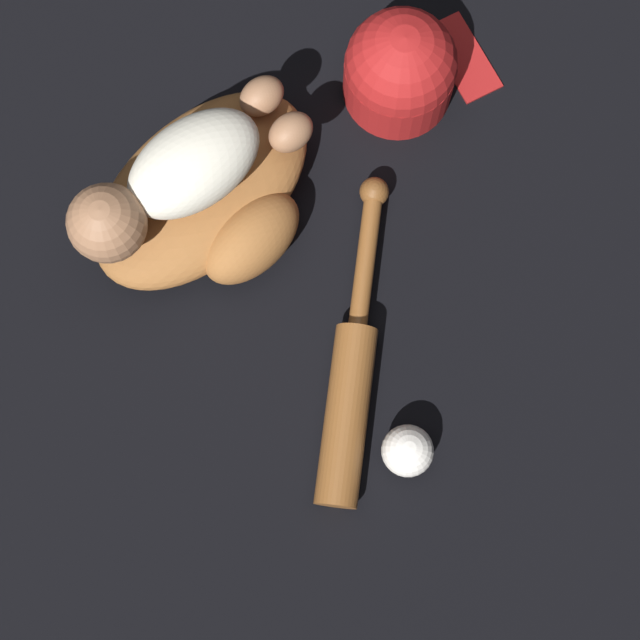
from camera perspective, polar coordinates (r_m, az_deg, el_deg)
ground_plane at (r=1.57m, az=-4.52°, el=7.88°), size 6.00×6.00×0.00m
baseball_glove at (r=1.51m, az=-5.88°, el=6.52°), size 0.41×0.33×0.10m
baby_figure at (r=1.42m, az=-7.74°, el=7.57°), size 0.34×0.26×0.10m
baseball_bat at (r=1.45m, az=1.67°, el=-3.10°), size 0.46×0.16×0.06m
baseball at (r=1.44m, az=4.69°, el=-6.97°), size 0.07×0.07×0.07m
baseball_cap at (r=1.56m, az=4.34°, el=13.20°), size 0.23×0.22×0.16m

